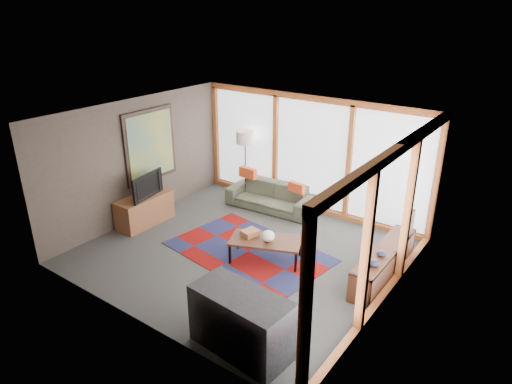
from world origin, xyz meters
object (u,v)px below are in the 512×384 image
Objects in this scene: sofa at (271,196)px; tv_console at (145,210)px; television at (144,185)px; bookshelf at (384,263)px; coffee_table at (266,250)px; bar_counter at (241,322)px; floor_lamp at (245,165)px.

tv_console reaches higher than sofa.
bookshelf is at bearing -88.81° from television.
coffee_table is at bearing -158.81° from bookshelf.
tv_console is (-2.94, -0.25, 0.10)m from coffee_table.
bookshelf is 1.50× the size of bar_counter.
floor_lamp is 2.57m from tv_console.
floor_lamp reaches higher than coffee_table.
television is at bearing 159.39° from bar_counter.
floor_lamp is at bearing 164.57° from sofa.
floor_lamp reaches higher than bookshelf.
television is (-2.89, -0.24, 0.67)m from coffee_table.
tv_console reaches higher than bookshelf.
coffee_table is at bearing 4.91° from tv_console.
floor_lamp is 4.24m from bookshelf.
coffee_table is (2.04, -2.11, -0.61)m from floor_lamp.
bar_counter is at bearing -24.71° from tv_console.
floor_lamp is (-0.85, 0.17, 0.53)m from sofa.
bar_counter is at bearing -65.03° from sofa.
tv_console is (-4.87, -1.00, 0.05)m from bookshelf.
floor_lamp reaches higher than sofa.
tv_console is at bearing 159.76° from bar_counter.
television is at bearing -168.34° from bookshelf.
floor_lamp is 2.50m from television.
bookshelf is (3.13, -1.19, -0.03)m from sofa.
sofa is 3.35m from bookshelf.
coffee_table is 2.35m from bar_counter.
bar_counter is at bearing -107.36° from bookshelf.
coffee_table is at bearing -62.52° from sofa.
bookshelf is 2.27× the size of television.
floor_lamp is at bearing 69.21° from tv_console.
coffee_table is at bearing -45.89° from floor_lamp.
tv_console is at bearing -110.79° from floor_lamp.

